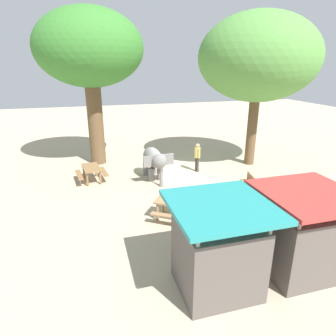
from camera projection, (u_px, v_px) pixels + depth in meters
ground_plane at (173, 175)px, 16.11m from camera, size 60.00×60.00×0.00m
elephant at (154, 160)px, 15.23m from camera, size 1.58×2.36×1.63m
person_handler at (197, 155)px, 16.33m from camera, size 0.32×0.51×1.62m
shade_tree_main at (259, 58)px, 15.93m from camera, size 6.69×6.14×8.45m
shade_tree_secondary at (90, 50)px, 15.96m from camera, size 5.93×5.43×8.68m
wooden_bench at (250, 185)px, 13.56m from camera, size 0.69×1.45×0.88m
picnic_table_near at (175, 205)px, 11.33m from camera, size 2.07×2.07×0.78m
picnic_table_far at (91, 170)px, 15.05m from camera, size 1.66×1.68×0.78m
market_stall_red at (302, 236)px, 8.30m from camera, size 2.50×2.50×2.52m
market_stall_teal at (218, 251)px, 7.63m from camera, size 2.50×2.50×2.52m
feed_bucket at (151, 161)px, 17.95m from camera, size 0.36×0.36×0.32m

